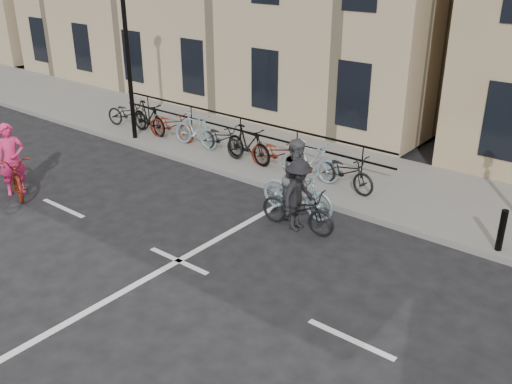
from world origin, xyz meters
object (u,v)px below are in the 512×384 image
Objects in this scene: cyclist_pink at (14,170)px; cyclist_dark at (298,202)px; lamp_post at (126,31)px; cyclist_grey at (297,185)px.

cyclist_pink reaches higher than cyclist_dark.
lamp_post is 2.39× the size of cyclist_pink.
lamp_post is 7.73m from cyclist_grey.
cyclist_pink is 1.16× the size of cyclist_dark.
lamp_post is at bearing 79.55° from cyclist_grey.
cyclist_pink is 7.24m from cyclist_grey.
lamp_post is at bearing 73.76° from cyclist_dark.
cyclist_dark is (6.79, 2.88, 0.01)m from cyclist_pink.
cyclist_dark is (7.57, -1.71, -2.84)m from lamp_post.
cyclist_pink is at bearing 109.49° from cyclist_dark.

